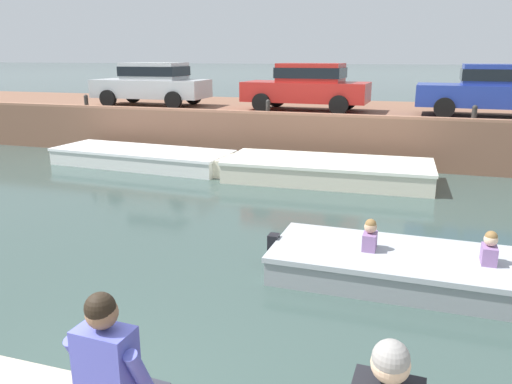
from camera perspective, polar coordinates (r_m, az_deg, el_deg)
name	(u,v)px	position (r m, az deg, el deg)	size (l,w,h in m)	color
ground_plane	(263,229)	(9.86, 0.80, -4.25)	(400.00, 400.00, 0.00)	#384C47
far_quay_wall	(337,128)	(18.43, 9.20, 7.20)	(60.00, 6.00, 1.52)	brown
far_wall_coping	(323,115)	(15.51, 7.68, 8.75)	(60.00, 0.24, 0.08)	#9F6C52
boat_moored_west_white	(150,158)	(15.72, -12.05, 3.81)	(6.78, 2.27, 0.51)	white
boat_moored_central_cream	(318,170)	(13.73, 7.04, 2.52)	(6.62, 2.40, 0.57)	silver
motorboat_passing	(449,273)	(7.92, 21.18, -8.59)	(5.88, 1.77, 0.94)	#93999E
car_leftmost_silver	(153,82)	(18.97, -11.74, 12.19)	(4.16, 2.02, 1.54)	#B7BABC
car_left_inner_red	(308,85)	(16.92, 5.93, 12.08)	(4.14, 1.97, 1.54)	#B2231E
car_centre_blue	(497,88)	(16.71, 25.83, 10.64)	(4.44, 2.01, 1.54)	#233893
mooring_bollard_west	(86,100)	(19.05, -18.84, 9.88)	(0.15, 0.15, 0.45)	#2D2B28
mooring_bollard_mid	(268,106)	(16.02, 1.39, 9.80)	(0.15, 0.15, 0.45)	#2D2B28
mooring_bollard_east	(474,112)	(15.46, 23.69, 8.34)	(0.15, 0.15, 0.45)	#2D2B28
person_seated_right	(112,375)	(3.49, -16.11, -19.43)	(0.55, 0.54, 0.97)	#282833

